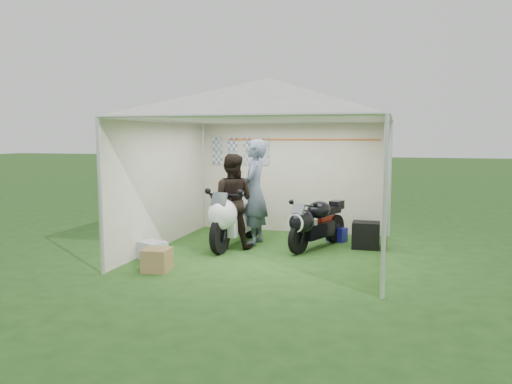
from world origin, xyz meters
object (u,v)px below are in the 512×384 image
person_blue_jacket (254,192)px  equipment_box (366,235)px  paddock_stand (337,234)px  person_dark_jacket (231,201)px  motorcycle_black (315,222)px  crate_0 (152,250)px  motorcycle_white (235,214)px  canopy_tent (269,103)px  crate_1 (157,260)px

person_blue_jacket → equipment_box: size_ratio=4.08×
person_blue_jacket → equipment_box: bearing=96.8°
paddock_stand → person_dark_jacket: bearing=-149.0°
equipment_box → person_blue_jacket: bearing=-173.8°
motorcycle_black → equipment_box: bearing=40.0°
crate_0 → motorcycle_white: bearing=50.5°
canopy_tent → person_dark_jacket: canopy_tent is taller
person_blue_jacket → crate_1: (-0.90, -2.20, -0.81)m
motorcycle_black → equipment_box: (0.89, 0.28, -0.25)m
canopy_tent → crate_0: 3.15m
person_dark_jacket → motorcycle_white: bearing=-110.1°
motorcycle_white → equipment_box: 2.42m
motorcycle_black → person_blue_jacket: person_blue_jacket is taller
person_blue_jacket → motorcycle_black: bearing=87.6°
canopy_tent → paddock_stand: canopy_tent is taller
person_dark_jacket → equipment_box: size_ratio=3.55×
canopy_tent → crate_1: (-1.31, -1.65, -2.40)m
paddock_stand → motorcycle_black: bearing=-112.4°
canopy_tent → motorcycle_white: size_ratio=2.60×
person_dark_jacket → crate_0: 1.68m
motorcycle_black → person_dark_jacket: size_ratio=0.99×
paddock_stand → person_dark_jacket: 2.20m
person_blue_jacket → crate_1: 2.51m
motorcycle_black → person_blue_jacket: bearing=-160.7°
person_blue_jacket → crate_1: size_ratio=5.14×
motorcycle_black → person_dark_jacket: (-1.47, -0.32, 0.37)m
crate_0 → crate_1: (0.43, -0.67, 0.03)m
person_dark_jacket → motorcycle_black: bearing=-173.9°
motorcycle_white → paddock_stand: (1.76, 0.97, -0.46)m
paddock_stand → person_dark_jacket: size_ratio=0.21×
canopy_tent → paddock_stand: size_ratio=15.60×
paddock_stand → motorcycle_white: bearing=-151.2°
paddock_stand → crate_1: (-2.36, -2.88, 0.03)m
person_dark_jacket → crate_1: size_ratio=4.48×
motorcycle_black → paddock_stand: 0.88m
motorcycle_white → equipment_box: (2.34, 0.50, -0.36)m
paddock_stand → equipment_box: 0.75m
motorcycle_white → crate_1: 2.06m
person_blue_jacket → equipment_box: person_blue_jacket is taller
equipment_box → crate_1: (-2.94, -2.42, -0.07)m
canopy_tent → crate_1: size_ratio=14.82×
motorcycle_black → paddock_stand: bearing=90.0°
crate_1 → paddock_stand: bearing=50.8°
motorcycle_white → paddock_stand: bearing=33.4°
motorcycle_black → equipment_box: size_ratio=3.50×
canopy_tent → motorcycle_black: bearing=33.2°
equipment_box → paddock_stand: bearing=141.2°
person_dark_jacket → crate_1: bearing=66.3°
canopy_tent → paddock_stand: (1.05, 1.23, -2.44)m
canopy_tent → paddock_stand: 2.93m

